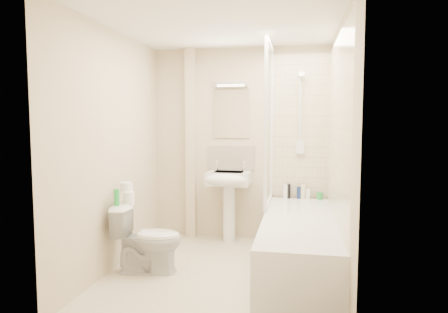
# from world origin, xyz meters

# --- Properties ---
(floor) EXTENTS (2.50, 2.50, 0.00)m
(floor) POSITION_xyz_m (0.00, 0.00, 0.00)
(floor) COLOR beige
(floor) RESTS_ON ground
(wall_back) EXTENTS (2.20, 0.02, 2.40)m
(wall_back) POSITION_xyz_m (0.00, 1.25, 1.20)
(wall_back) COLOR beige
(wall_back) RESTS_ON ground
(wall_left) EXTENTS (0.02, 2.50, 2.40)m
(wall_left) POSITION_xyz_m (-1.10, 0.00, 1.20)
(wall_left) COLOR beige
(wall_left) RESTS_ON ground
(wall_right) EXTENTS (0.02, 2.50, 2.40)m
(wall_right) POSITION_xyz_m (1.10, 0.00, 1.20)
(wall_right) COLOR beige
(wall_right) RESTS_ON ground
(ceiling) EXTENTS (2.20, 2.50, 0.02)m
(ceiling) POSITION_xyz_m (0.00, 0.00, 2.40)
(ceiling) COLOR white
(ceiling) RESTS_ON wall_back
(tile_back) EXTENTS (0.70, 0.01, 1.75)m
(tile_back) POSITION_xyz_m (0.75, 1.24, 1.42)
(tile_back) COLOR beige
(tile_back) RESTS_ON wall_back
(tile_right) EXTENTS (0.01, 2.10, 1.75)m
(tile_right) POSITION_xyz_m (1.09, 0.14, 1.42)
(tile_right) COLOR beige
(tile_right) RESTS_ON wall_right
(pipe_boxing) EXTENTS (0.12, 0.12, 2.40)m
(pipe_boxing) POSITION_xyz_m (-0.62, 1.19, 1.20)
(pipe_boxing) COLOR beige
(pipe_boxing) RESTS_ON ground
(splashback) EXTENTS (0.60, 0.02, 0.30)m
(splashback) POSITION_xyz_m (-0.11, 1.24, 1.03)
(splashback) COLOR beige
(splashback) RESTS_ON wall_back
(mirror) EXTENTS (0.46, 0.01, 0.60)m
(mirror) POSITION_xyz_m (-0.11, 1.24, 1.58)
(mirror) COLOR white
(mirror) RESTS_ON wall_back
(strip_light) EXTENTS (0.42, 0.07, 0.07)m
(strip_light) POSITION_xyz_m (-0.11, 1.22, 1.95)
(strip_light) COLOR silver
(strip_light) RESTS_ON wall_back
(bathtub) EXTENTS (0.70, 2.10, 0.55)m
(bathtub) POSITION_xyz_m (0.75, 0.14, 0.29)
(bathtub) COLOR white
(bathtub) RESTS_ON ground
(shower_screen) EXTENTS (0.04, 0.92, 1.80)m
(shower_screen) POSITION_xyz_m (0.40, 0.80, 1.45)
(shower_screen) COLOR white
(shower_screen) RESTS_ON bathtub
(shower_fixture) EXTENTS (0.10, 0.16, 0.99)m
(shower_fixture) POSITION_xyz_m (0.75, 1.19, 1.55)
(shower_fixture) COLOR white
(shower_fixture) RESTS_ON wall_back
(pedestal_sink) EXTENTS (0.52, 0.48, 1.00)m
(pedestal_sink) POSITION_xyz_m (-0.11, 1.01, 0.70)
(pedestal_sink) COLOR white
(pedestal_sink) RESTS_ON ground
(bottle_white_a) EXTENTS (0.06, 0.06, 0.17)m
(bottle_white_a) POSITION_xyz_m (0.59, 1.16, 0.64)
(bottle_white_a) COLOR white
(bottle_white_a) RESTS_ON bathtub
(bottle_black_b) EXTENTS (0.05, 0.05, 0.17)m
(bottle_black_b) POSITION_xyz_m (0.61, 1.16, 0.64)
(bottle_black_b) COLOR black
(bottle_black_b) RESTS_ON bathtub
(bottle_blue) EXTENTS (0.05, 0.05, 0.14)m
(bottle_blue) POSITION_xyz_m (0.74, 1.16, 0.62)
(bottle_blue) COLOR navy
(bottle_blue) RESTS_ON bathtub
(bottle_cream) EXTENTS (0.06, 0.06, 0.17)m
(bottle_cream) POSITION_xyz_m (0.79, 1.16, 0.64)
(bottle_cream) COLOR beige
(bottle_cream) RESTS_ON bathtub
(bottle_white_b) EXTENTS (0.05, 0.05, 0.12)m
(bottle_white_b) POSITION_xyz_m (0.85, 1.16, 0.61)
(bottle_white_b) COLOR white
(bottle_white_b) RESTS_ON bathtub
(bottle_green) EXTENTS (0.07, 0.07, 0.08)m
(bottle_green) POSITION_xyz_m (0.99, 1.16, 0.59)
(bottle_green) COLOR green
(bottle_green) RESTS_ON bathtub
(toilet) EXTENTS (0.54, 0.75, 0.67)m
(toilet) POSITION_xyz_m (-0.72, -0.08, 0.34)
(toilet) COLOR white
(toilet) RESTS_ON ground
(toilet_roll_lower) EXTENTS (0.11, 0.11, 0.11)m
(toilet_roll_lower) POSITION_xyz_m (-0.93, -0.03, 0.73)
(toilet_roll_lower) COLOR white
(toilet_roll_lower) RESTS_ON toilet
(toilet_roll_upper) EXTENTS (0.12, 0.12, 0.09)m
(toilet_roll_upper) POSITION_xyz_m (-0.98, 0.02, 0.83)
(toilet_roll_upper) COLOR white
(toilet_roll_upper) RESTS_ON toilet_roll_lower
(green_bottle) EXTENTS (0.05, 0.05, 0.16)m
(green_bottle) POSITION_xyz_m (-0.99, -0.17, 0.75)
(green_bottle) COLOR green
(green_bottle) RESTS_ON toilet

